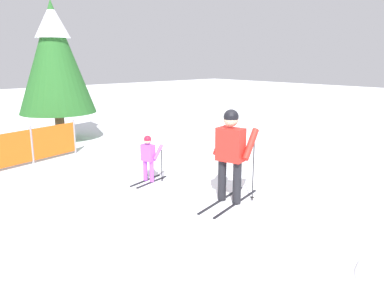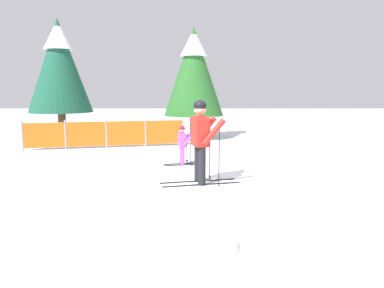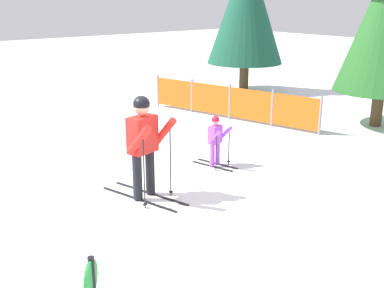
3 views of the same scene
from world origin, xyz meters
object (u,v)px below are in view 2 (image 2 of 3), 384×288
conifer_far (59,64)px  skier_adult (201,134)px  skier_child (183,142)px  conifer_near (194,70)px  safety_fence (107,134)px

conifer_far → skier_adult: bearing=-54.6°
skier_child → conifer_near: 5.55m
safety_fence → conifer_near: 4.29m
skier_child → safety_fence: bearing=119.1°
skier_child → conifer_near: size_ratio=0.23×
skier_child → safety_fence: skier_child is taller
skier_child → conifer_far: conifer_far is taller
skier_adult → conifer_near: conifer_near is taller
safety_fence → conifer_near: bearing=40.1°
skier_adult → conifer_far: conifer_far is taller
skier_adult → conifer_near: 7.24m
conifer_far → conifer_near: (5.31, -0.59, -0.26)m
skier_child → conifer_near: (0.30, 5.15, 2.04)m
skier_child → conifer_near: conifer_near is taller
conifer_far → conifer_near: 5.35m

